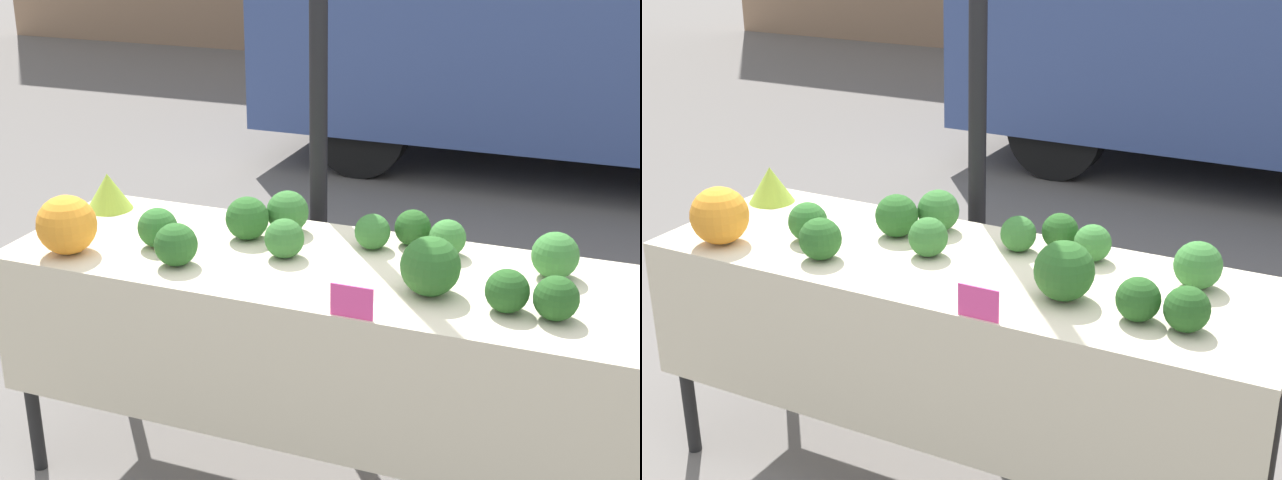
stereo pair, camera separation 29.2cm
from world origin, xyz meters
The scene contains 17 objects.
tent_pole centered at (-0.22, 0.56, 1.34)m, with size 0.07×0.07×2.67m.
market_table centered at (0.00, -0.07, 0.76)m, with size 2.15×0.72×0.88m.
orange_cauliflower centered at (-0.83, -0.23, 0.98)m, with size 0.20×0.20×0.20m.
romanesco_head centered at (-0.95, 0.20, 0.95)m, with size 0.18×0.18×0.14m.
broccoli_head_0 centered at (-0.21, 0.22, 0.95)m, with size 0.15×0.15×0.15m.
broccoli_head_1 centered at (-0.13, 0.00, 0.94)m, with size 0.13×0.13×0.13m.
broccoli_head_2 centered at (0.24, 0.26, 0.94)m, with size 0.13×0.13×0.13m.
broccoli_head_3 centered at (0.38, 0.21, 0.94)m, with size 0.13×0.13×0.13m.
broccoli_head_4 centered at (-0.32, 0.11, 0.95)m, with size 0.15×0.15×0.15m.
broccoli_head_5 centered at (0.78, -0.15, 0.94)m, with size 0.13×0.13×0.13m.
broccoli_head_6 centered at (0.12, 0.18, 0.94)m, with size 0.12×0.12×0.12m.
broccoli_head_7 centered at (0.74, 0.16, 0.95)m, with size 0.15×0.15×0.15m.
broccoli_head_8 centered at (0.64, -0.14, 0.94)m, with size 0.13×0.13×0.13m.
broccoli_head_9 centered at (0.40, -0.11, 0.97)m, with size 0.19×0.19×0.19m.
broccoli_head_10 centered at (-0.43, -0.19, 0.95)m, with size 0.14×0.14×0.14m.
broccoli_head_11 centered at (-0.57, -0.07, 0.95)m, with size 0.14×0.14×0.14m.
price_sign centered at (0.23, -0.35, 0.93)m, with size 0.13×0.01×0.10m.
Camera 1 is at (0.98, -2.54, 2.04)m, focal length 50.00 mm.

